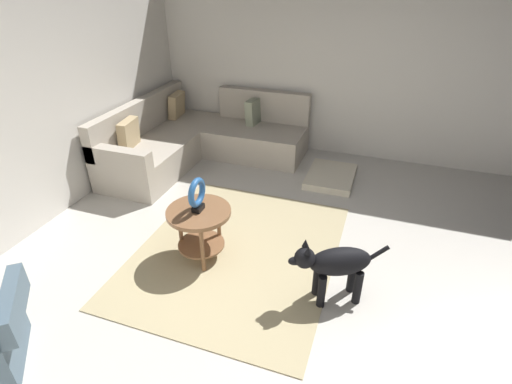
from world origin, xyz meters
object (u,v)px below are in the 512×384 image
Objects in this scene: torus_sculpture at (197,194)px; dog at (335,264)px; side_table at (199,221)px; dog_bed_mat at (331,177)px; sectional_couch at (199,140)px.

dog is at bearing -96.37° from torus_sculpture.
side_table is 2.23m from dog_bed_mat.
sectional_couch is 6.90× the size of torus_sculpture.
dog is at bearing -96.37° from side_table.
dog is (-0.14, -1.29, -0.04)m from side_table.
sectional_couch is at bearing 26.85° from side_table.
side_table is at bearing 155.40° from dog_bed_mat.
sectional_couch reaches higher than side_table.
sectional_couch is at bearing 19.41° from dog.
torus_sculpture reaches higher than dog.
side_table is 0.77× the size of dog.
sectional_couch reaches higher than torus_sculpture.
sectional_couch is 2.26m from side_table.
torus_sculpture is 2.30m from dog_bed_mat.
torus_sculpture is at bearing -153.15° from sectional_couch.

